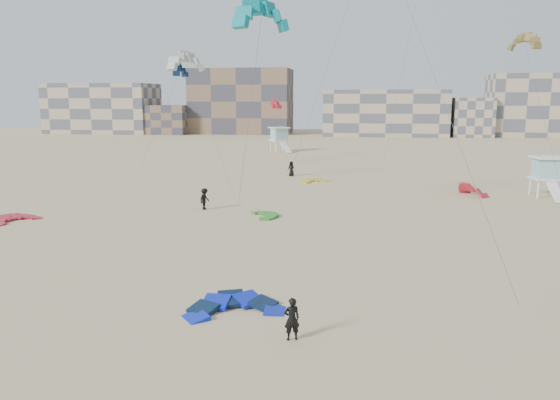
# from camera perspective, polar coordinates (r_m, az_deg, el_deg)

# --- Properties ---
(ground) EXTENTS (320.00, 320.00, 0.00)m
(ground) POSITION_cam_1_polar(r_m,az_deg,el_deg) (22.55, -2.63, -14.10)
(ground) COLOR tan
(ground) RESTS_ON ground
(kite_ground_blue) EXTENTS (5.35, 5.48, 1.84)m
(kite_ground_blue) POSITION_cam_1_polar(r_m,az_deg,el_deg) (25.11, -4.78, -11.49)
(kite_ground_blue) COLOR #061BE3
(kite_ground_blue) RESTS_ON ground
(kite_ground_red) EXTENTS (5.12, 5.01, 1.38)m
(kite_ground_red) POSITION_cam_1_polar(r_m,az_deg,el_deg) (47.64, -25.99, -1.99)
(kite_ground_red) COLOR red
(kite_ground_red) RESTS_ON ground
(kite_ground_green) EXTENTS (3.99, 3.89, 0.57)m
(kite_ground_green) POSITION_cam_1_polar(r_m,az_deg,el_deg) (44.55, -1.62, -1.72)
(kite_ground_green) COLOR green
(kite_ground_green) RESTS_ON ground
(kite_ground_red_far) EXTENTS (4.91, 4.88, 3.70)m
(kite_ground_red_far) POSITION_cam_1_polar(r_m,az_deg,el_deg) (57.67, 19.48, 0.46)
(kite_ground_red_far) COLOR red
(kite_ground_red_far) RESTS_ON ground
(kite_ground_yellow) EXTENTS (4.96, 4.99, 0.60)m
(kite_ground_yellow) POSITION_cam_1_polar(r_m,az_deg,el_deg) (63.64, 3.62, 1.92)
(kite_ground_yellow) COLOR gold
(kite_ground_yellow) RESTS_ON ground
(kitesurfer_main) EXTENTS (0.75, 0.63, 1.74)m
(kitesurfer_main) POSITION_cam_1_polar(r_m,az_deg,el_deg) (21.95, 1.25, -12.32)
(kitesurfer_main) COLOR black
(kitesurfer_main) RESTS_ON ground
(kitesurfer_c) EXTENTS (1.04, 1.36, 1.87)m
(kitesurfer_c) POSITION_cam_1_polar(r_m,az_deg,el_deg) (47.61, -7.88, 0.11)
(kitesurfer_c) COLOR black
(kitesurfer_c) RESTS_ON ground
(kitesurfer_e) EXTENTS (1.05, 0.84, 1.86)m
(kitesurfer_e) POSITION_cam_1_polar(r_m,az_deg,el_deg) (68.17, 1.19, 3.29)
(kitesurfer_e) COLOR black
(kitesurfer_e) RESTS_ON ground
(kite_fly_teal_a) EXTENTS (6.30, 6.31, 16.20)m
(kite_fly_teal_a) POSITION_cam_1_polar(r_m,az_deg,el_deg) (43.77, -1.96, 18.48)
(kite_fly_teal_a) COLOR #0299A2
(kite_fly_teal_a) RESTS_ON ground
(kite_fly_grey) EXTENTS (9.61, 10.81, 13.81)m
(kite_fly_grey) POSITION_cam_1_polar(r_m,az_deg,el_deg) (60.13, -9.81, 13.89)
(kite_fly_grey) COLOR #BABABA
(kite_fly_grey) RESTS_ON ground
(kite_fly_olive) EXTENTS (4.62, 14.03, 15.36)m
(kite_fly_olive) POSITION_cam_1_polar(r_m,az_deg,el_deg) (62.99, 24.18, 14.71)
(kite_fly_olive) COLOR olive
(kite_fly_olive) RESTS_ON ground
(kite_fly_navy) EXTENTS (4.40, 10.25, 13.21)m
(kite_fly_navy) POSITION_cam_1_polar(r_m,az_deg,el_deg) (74.36, -10.39, 13.08)
(kite_fly_navy) COLOR #091C43
(kite_fly_navy) RESTS_ON ground
(kite_fly_red) EXTENTS (4.78, 8.94, 8.89)m
(kite_fly_red) POSITION_cam_1_polar(r_m,az_deg,el_deg) (87.41, -0.41, 9.91)
(kite_fly_red) COLOR red
(kite_fly_red) RESTS_ON ground
(lifeguard_tower_near) EXTENTS (2.97, 5.47, 3.94)m
(lifeguard_tower_near) POSITION_cam_1_polar(r_m,az_deg,el_deg) (59.36, 26.05, 2.17)
(lifeguard_tower_near) COLOR white
(lifeguard_tower_near) RESTS_ON ground
(lifeguard_tower_far) EXTENTS (4.35, 6.71, 4.46)m
(lifeguard_tower_far) POSITION_cam_1_polar(r_m,az_deg,el_deg) (101.09, -0.08, 6.34)
(lifeguard_tower_far) COLOR white
(lifeguard_tower_far) RESTS_ON ground
(condo_west_a) EXTENTS (30.00, 15.00, 14.00)m
(condo_west_a) POSITION_cam_1_polar(r_m,az_deg,el_deg) (167.39, -18.01, 9.08)
(condo_west_a) COLOR tan
(condo_west_a) RESTS_ON ground
(condo_west_b) EXTENTS (28.00, 14.00, 18.00)m
(condo_west_b) POSITION_cam_1_polar(r_m,az_deg,el_deg) (157.84, -4.05, 10.23)
(condo_west_b) COLOR brown
(condo_west_b) RESTS_ON ground
(condo_mid) EXTENTS (32.00, 16.00, 12.00)m
(condo_mid) POSITION_cam_1_polar(r_m,az_deg,el_deg) (150.28, 10.88, 8.92)
(condo_mid) COLOR tan
(condo_mid) RESTS_ON ground
(condo_east) EXTENTS (26.00, 14.00, 16.00)m
(condo_east) POSITION_cam_1_polar(r_m,az_deg,el_deg) (158.93, 25.61, 8.89)
(condo_east) COLOR tan
(condo_east) RESTS_ON ground
(condo_fill_left) EXTENTS (12.00, 10.00, 8.00)m
(condo_fill_left) POSITION_cam_1_polar(r_m,az_deg,el_deg) (157.76, -11.69, 8.23)
(condo_fill_left) COLOR brown
(condo_fill_left) RESTS_ON ground
(condo_fill_right) EXTENTS (10.00, 10.00, 10.00)m
(condo_fill_right) POSITION_cam_1_polar(r_m,az_deg,el_deg) (150.81, 19.36, 8.15)
(condo_fill_right) COLOR tan
(condo_fill_right) RESTS_ON ground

